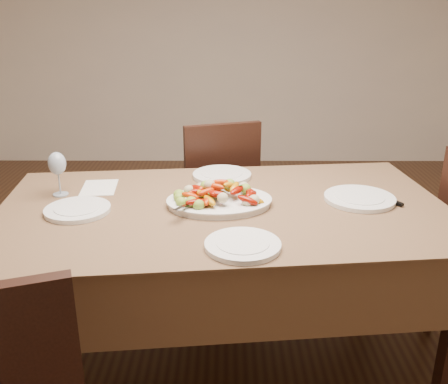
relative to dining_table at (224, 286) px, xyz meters
The scene contains 14 objects.
floor 0.40m from the dining_table, 65.23° to the left, with size 6.00×6.00×0.00m, color #382011.
wall_back 3.28m from the dining_table, 89.02° to the left, with size 5.00×0.02×2.80m, color beige.
dining_table is the anchor object (origin of this frame).
chair_far 0.86m from the dining_table, 94.53° to the left, with size 0.42×0.42×0.95m, color black, non-canonical shape.
serving_platter 0.39m from the dining_table, 159.12° to the left, with size 0.42×0.31×0.02m, color white.
roasted_vegetables 0.45m from the dining_table, 159.12° to the left, with size 0.35×0.23×0.09m, color #750C02, non-canonical shape.
serving_spoon 0.44m from the dining_table, 155.43° to the right, with size 0.28×0.06×0.03m, color #9EA0A8, non-canonical shape.
plate_left 0.70m from the dining_table, behind, with size 0.26×0.26×0.02m, color white.
plate_right 0.69m from the dining_table, ahead, with size 0.30×0.30×0.02m, color white.
plate_far 0.54m from the dining_table, 91.74° to the left, with size 0.28×0.28×0.02m, color white.
plate_near 0.54m from the dining_table, 80.11° to the right, with size 0.26×0.26×0.02m, color white.
wine_glass 0.87m from the dining_table, behind, with size 0.08×0.08×0.20m, color #8C99A5, non-canonical shape.
menu_card 0.71m from the dining_table, 159.17° to the left, with size 0.15×0.21×0.00m, color silver.
table_knife 0.80m from the dining_table, ahead, with size 0.02×0.20×0.01m, color #9EA0A8, non-canonical shape.
Camera 1 is at (-0.05, -2.01, 1.53)m, focal length 40.00 mm.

